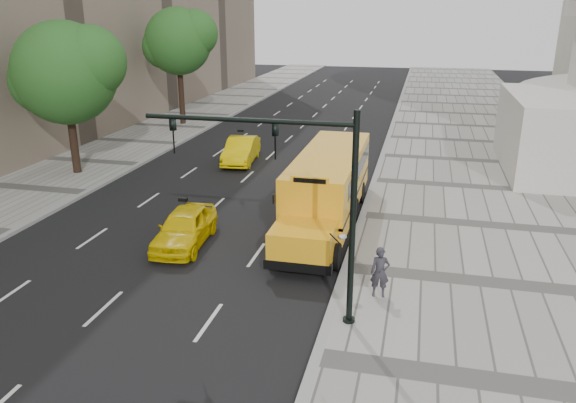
% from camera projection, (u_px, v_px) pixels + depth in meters
% --- Properties ---
extents(ground, '(140.00, 140.00, 0.00)m').
position_uv_depth(ground, '(236.00, 207.00, 26.54)').
color(ground, black).
rests_on(ground, ground).
extents(sidewalk_museum, '(12.00, 140.00, 0.15)m').
position_uv_depth(sidewalk_museum, '(504.00, 228.00, 23.86)').
color(sidewalk_museum, gray).
rests_on(sidewalk_museum, ground).
extents(sidewalk_far, '(6.00, 140.00, 0.15)m').
position_uv_depth(sidewalk_far, '(33.00, 189.00, 28.94)').
color(sidewalk_far, gray).
rests_on(sidewalk_far, ground).
extents(curb_museum, '(0.30, 140.00, 0.15)m').
position_uv_depth(curb_museum, '(363.00, 216.00, 25.19)').
color(curb_museum, gray).
rests_on(curb_museum, ground).
extents(curb_far, '(0.30, 140.00, 0.15)m').
position_uv_depth(curb_far, '(85.00, 193.00, 28.28)').
color(curb_far, gray).
rests_on(curb_far, ground).
extents(tree_b, '(6.17, 5.49, 8.39)m').
position_uv_depth(tree_b, '(67.00, 72.00, 29.92)').
color(tree_b, black).
rests_on(tree_b, ground).
extents(tree_c, '(5.76, 5.12, 9.09)m').
position_uv_depth(tree_c, '(179.00, 41.00, 43.20)').
color(tree_c, black).
rests_on(tree_c, ground).
extents(school_bus, '(2.96, 11.56, 3.19)m').
position_uv_depth(school_bus, '(328.00, 182.00, 24.36)').
color(school_bus, '#F7A817').
rests_on(school_bus, ground).
extents(taxi_near, '(2.09, 4.45, 1.47)m').
position_uv_depth(taxi_near, '(185.00, 227.00, 22.07)').
color(taxi_near, '#E8C603').
rests_on(taxi_near, ground).
extents(taxi_far, '(2.14, 4.78, 1.52)m').
position_uv_depth(taxi_far, '(241.00, 150.00, 34.04)').
color(taxi_far, '#E8C603').
rests_on(taxi_far, ground).
extents(pedestrian, '(0.65, 0.47, 1.66)m').
position_uv_depth(pedestrian, '(380.00, 272.00, 17.76)').
color(pedestrian, '#2E2B33').
rests_on(pedestrian, sidewalk_museum).
extents(traffic_signal, '(6.18, 0.36, 6.40)m').
position_uv_depth(traffic_signal, '(303.00, 191.00, 15.59)').
color(traffic_signal, black).
rests_on(traffic_signal, ground).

